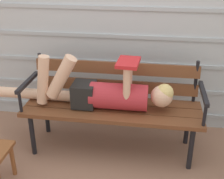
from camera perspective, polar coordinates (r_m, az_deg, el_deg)
name	(u,v)px	position (r m, az deg, el deg)	size (l,w,h in m)	color
ground_plane	(109,158)	(2.81, -0.49, -12.92)	(12.00, 12.00, 0.00)	#936B56
house_siding	(120,7)	(2.96, 1.63, 15.35)	(4.62, 0.08, 2.46)	#B2BCC6
park_bench	(113,100)	(2.74, 0.22, -2.09)	(1.60, 0.50, 0.84)	brown
reclining_person	(102,92)	(2.64, -1.82, -0.50)	(1.67, 0.26, 0.50)	#B72D38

